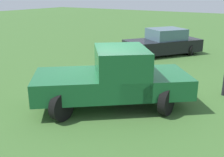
{
  "coord_description": "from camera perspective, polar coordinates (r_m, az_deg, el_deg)",
  "views": [
    {
      "loc": [
        -7.21,
        -4.71,
        3.42
      ],
      "look_at": [
        -0.7,
        -0.43,
        0.9
      ],
      "focal_mm": 43.36,
      "sensor_mm": 36.0,
      "label": 1
    }
  ],
  "objects": [
    {
      "name": "pickup_truck",
      "position": [
        8.19,
        0.82,
        0.38
      ],
      "size": [
        4.45,
        4.77,
        1.83
      ],
      "rotation": [
        0.0,
        0.0,
        2.27
      ],
      "color": "black",
      "rests_on": "ground_plane"
    },
    {
      "name": "sedan_near",
      "position": [
        15.59,
        10.78,
        7.39
      ],
      "size": [
        4.5,
        3.84,
        1.45
      ],
      "rotation": [
        0.0,
        0.0,
        2.55
      ],
      "color": "black",
      "rests_on": "ground_plane"
    },
    {
      "name": "ground_plane",
      "position": [
        9.27,
        0.19,
        -3.74
      ],
      "size": [
        80.0,
        80.0,
        0.0
      ],
      "primitive_type": "plane",
      "color": "#3D662D"
    }
  ]
}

